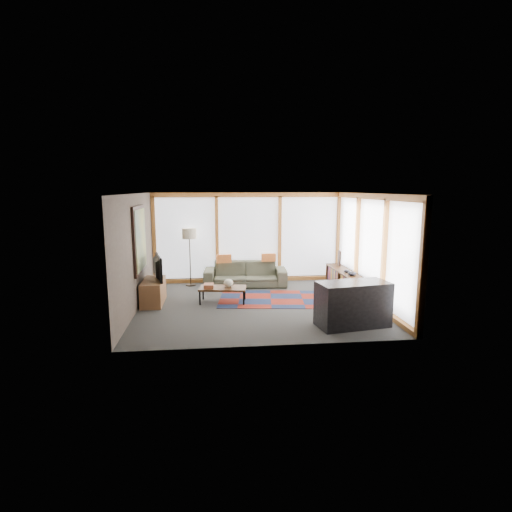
{
  "coord_description": "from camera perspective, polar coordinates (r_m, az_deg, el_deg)",
  "views": [
    {
      "loc": [
        -1.01,
        -9.05,
        2.72
      ],
      "look_at": [
        0.0,
        0.4,
        1.1
      ],
      "focal_mm": 28.0,
      "sensor_mm": 36.0,
      "label": 1
    }
  ],
  "objects": [
    {
      "name": "floor_lamp",
      "position": [
        11.33,
        -9.41,
        -0.17
      ],
      "size": [
        0.41,
        0.41,
        1.62
      ],
      "primitive_type": null,
      "color": "#2F2518",
      "rests_on": "ground"
    },
    {
      "name": "rug",
      "position": [
        9.96,
        2.14,
        -6.15
      ],
      "size": [
        2.72,
        1.93,
        0.01
      ],
      "primitive_type": "cube",
      "rotation": [
        0.0,
        0.0,
        -0.12
      ],
      "color": "maroon",
      "rests_on": "ground"
    },
    {
      "name": "television",
      "position": [
        9.76,
        -14.3,
        -1.62
      ],
      "size": [
        0.36,
        1.02,
        0.59
      ],
      "primitive_type": "imported",
      "rotation": [
        0.0,
        0.0,
        1.8
      ],
      "color": "black",
      "rests_on": "tv_console"
    },
    {
      "name": "bookshelf",
      "position": [
        10.83,
        12.61,
        -3.57
      ],
      "size": [
        0.41,
        2.26,
        0.57
      ],
      "primitive_type": null,
      "color": "#38200F",
      "rests_on": "ground"
    },
    {
      "name": "bar_counter",
      "position": [
        8.21,
        13.67,
        -6.69
      ],
      "size": [
        1.5,
        0.88,
        0.89
      ],
      "primitive_type": "cube",
      "rotation": [
        0.0,
        0.0,
        0.16
      ],
      "color": "black",
      "rests_on": "ground"
    },
    {
      "name": "shelf_picture",
      "position": [
        11.48,
        11.82,
        -0.3
      ],
      "size": [
        0.09,
        0.32,
        0.42
      ],
      "primitive_type": "cube",
      "rotation": [
        0.0,
        0.0,
        -0.17
      ],
      "color": "black",
      "rests_on": "bookshelf"
    },
    {
      "name": "pillow_right",
      "position": [
        11.3,
        1.81,
        -0.2
      ],
      "size": [
        0.41,
        0.15,
        0.22
      ],
      "primitive_type": "cube",
      "rotation": [
        0.0,
        0.0,
        0.06
      ],
      "color": "#C0632A",
      "rests_on": "sofa"
    },
    {
      "name": "tv_console",
      "position": [
        9.85,
        -14.44,
        -4.97
      ],
      "size": [
        0.47,
        1.14,
        0.57
      ],
      "primitive_type": "cube",
      "color": "brown",
      "rests_on": "ground"
    },
    {
      "name": "coffee_table",
      "position": [
        9.68,
        -4.76,
        -5.54
      ],
      "size": [
        1.18,
        0.7,
        0.37
      ],
      "primitive_type": null,
      "rotation": [
        0.0,
        0.0,
        -0.13
      ],
      "color": "#38200F",
      "rests_on": "ground"
    },
    {
      "name": "room_envelope",
      "position": [
        9.8,
        2.78,
        2.75
      ],
      "size": [
        5.52,
        5.02,
        2.62
      ],
      "color": "#40342F",
      "rests_on": "ground"
    },
    {
      "name": "bowl_b",
      "position": [
        10.57,
        12.86,
        -2.12
      ],
      "size": [
        0.16,
        0.16,
        0.08
      ],
      "primitive_type": "ellipsoid",
      "rotation": [
        0.0,
        0.0,
        0.0
      ],
      "color": "black",
      "rests_on": "bookshelf"
    },
    {
      "name": "sofa",
      "position": [
        11.26,
        -1.53,
        -2.55
      ],
      "size": [
        2.36,
        1.06,
        0.67
      ],
      "primitive_type": "imported",
      "rotation": [
        0.0,
        0.0,
        -0.07
      ],
      "color": "#3B3F30",
      "rests_on": "ground"
    },
    {
      "name": "vase",
      "position": [
        9.62,
        -3.96,
        -3.88
      ],
      "size": [
        0.24,
        0.24,
        0.2
      ],
      "primitive_type": "ellipsoid",
      "rotation": [
        0.0,
        0.0,
        -0.04
      ],
      "color": "beige",
      "rests_on": "coffee_table"
    },
    {
      "name": "ground",
      "position": [
        9.51,
        0.26,
        -6.96
      ],
      "size": [
        5.5,
        5.5,
        0.0
      ],
      "primitive_type": "plane",
      "color": "#292927",
      "rests_on": "ground"
    },
    {
      "name": "book_stack",
      "position": [
        9.6,
        -6.77,
        -4.26
      ],
      "size": [
        0.24,
        0.29,
        0.1
      ],
      "primitive_type": "cube",
      "rotation": [
        0.0,
        0.0,
        -0.03
      ],
      "color": "brown",
      "rests_on": "coffee_table"
    },
    {
      "name": "bowl_a",
      "position": [
        10.24,
        13.56,
        -2.45
      ],
      "size": [
        0.22,
        0.22,
        0.11
      ],
      "primitive_type": "ellipsoid",
      "rotation": [
        0.0,
        0.0,
        -0.03
      ],
      "color": "black",
      "rests_on": "bookshelf"
    },
    {
      "name": "pillow_left",
      "position": [
        11.11,
        -4.62,
        -0.38
      ],
      "size": [
        0.43,
        0.19,
        0.23
      ],
      "primitive_type": "cube",
      "rotation": [
        0.0,
        0.0,
        0.16
      ],
      "color": "#C0632A",
      "rests_on": "sofa"
    }
  ]
}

